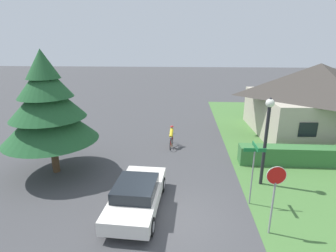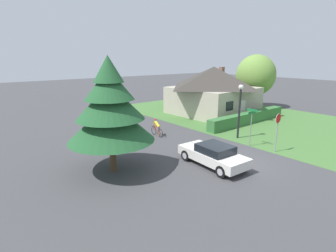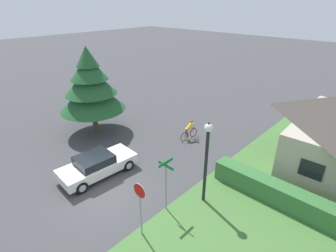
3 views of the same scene
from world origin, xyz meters
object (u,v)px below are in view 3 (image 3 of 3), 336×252
cyclist (189,130)px  street_lamp (207,151)px  street_name_sign (166,177)px  sedan_left_lane (97,165)px  stop_sign (140,200)px  conifer_tall_near (91,86)px

cyclist → street_lamp: (4.66, -4.57, 2.18)m
cyclist → street_name_sign: (3.71, -6.33, 1.22)m
sedan_left_lane → street_name_sign: 4.99m
stop_sign → cyclist: bearing=-66.1°
stop_sign → street_lamp: size_ratio=0.62×
cyclist → conifer_tall_near: conifer_tall_near is taller
street_lamp → conifer_tall_near: conifer_tall_near is taller
cyclist → street_lamp: street_lamp is taller
sedan_left_lane → street_name_sign: size_ratio=1.62×
street_lamp → conifer_tall_near: 10.76m
cyclist → street_name_sign: 7.44m
cyclist → conifer_tall_near: 7.78m
sedan_left_lane → street_lamp: 6.61m
sedan_left_lane → stop_sign: stop_sign is taller
sedan_left_lane → conifer_tall_near: size_ratio=0.70×
conifer_tall_near → sedan_left_lane: bearing=-31.8°
sedan_left_lane → cyclist: size_ratio=2.63×
stop_sign → street_name_sign: size_ratio=0.98×
cyclist → street_lamp: size_ratio=0.39×
sedan_left_lane → street_lamp: bearing=-63.8°
stop_sign → street_lamp: 3.77m
street_lamp → conifer_tall_near: size_ratio=0.68×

